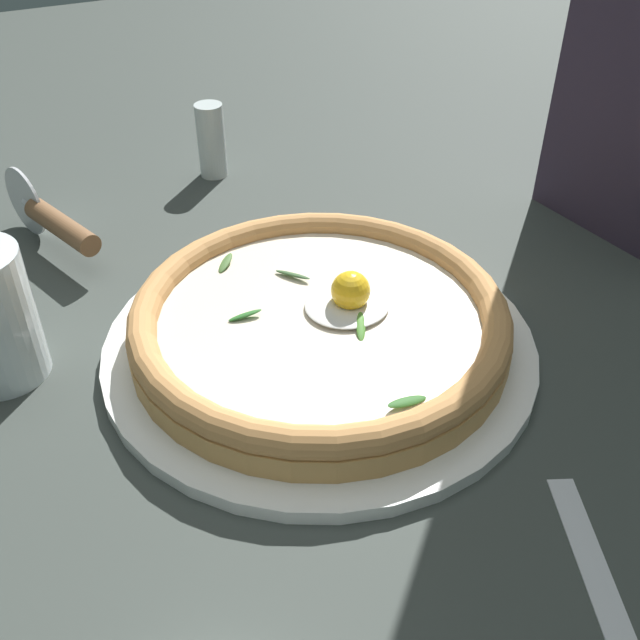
% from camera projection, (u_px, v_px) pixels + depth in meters
% --- Properties ---
extents(ground_plane, '(2.40, 2.40, 0.03)m').
position_uv_depth(ground_plane, '(362.00, 350.00, 0.64)').
color(ground_plane, '#393F3B').
rests_on(ground_plane, ground).
extents(pizza_plate, '(0.35, 0.35, 0.01)m').
position_uv_depth(pizza_plate, '(320.00, 345.00, 0.61)').
color(pizza_plate, white).
rests_on(pizza_plate, ground).
extents(pizza, '(0.31, 0.31, 0.06)m').
position_uv_depth(pizza, '(320.00, 321.00, 0.59)').
color(pizza, tan).
rests_on(pizza, pizza_plate).
extents(pizza_cutter, '(0.06, 0.16, 0.07)m').
position_uv_depth(pizza_cutter, '(52.00, 220.00, 0.72)').
color(pizza_cutter, silver).
rests_on(pizza_cutter, ground).
extents(pepper_shaker, '(0.03, 0.03, 0.09)m').
position_uv_depth(pepper_shaker, '(211.00, 141.00, 0.85)').
color(pepper_shaker, silver).
rests_on(pepper_shaker, ground).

